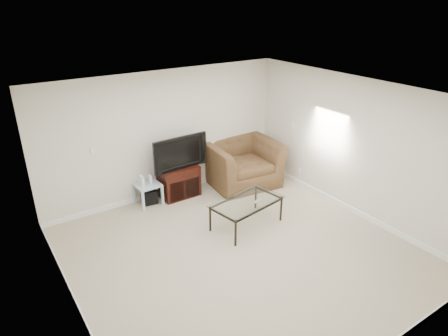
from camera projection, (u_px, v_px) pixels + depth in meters
floor at (240, 252)px, 6.35m from camera, size 5.00×5.00×0.00m
ceiling at (243, 97)px, 5.34m from camera, size 5.00×5.00×0.00m
wall_back at (165, 135)px, 7.74m from camera, size 5.00×0.02×2.50m
wall_left at (65, 234)px, 4.57m from camera, size 0.02×5.00×2.50m
wall_right at (354, 147)px, 7.12m from camera, size 0.02×5.00×2.50m
plate_back at (94, 150)px, 7.02m from camera, size 0.12×0.02×0.12m
plate_right_switch at (292, 125)px, 8.33m from camera, size 0.02×0.09×0.13m
plate_right_outlet at (299, 171)px, 8.48m from camera, size 0.02×0.08×0.12m
tv_stand at (178, 181)px, 8.01m from camera, size 0.76×0.53×0.63m
dvd_player at (179, 172)px, 7.89m from camera, size 0.42×0.29×0.06m
television at (178, 151)px, 7.73m from camera, size 1.07×0.26×0.66m
side_table at (148, 194)px, 7.71m from camera, size 0.47×0.47×0.43m
subwoofer at (149, 196)px, 7.77m from camera, size 0.30×0.30×0.27m
game_console at (142, 181)px, 7.51m from camera, size 0.05×0.15×0.20m
game_case at (150, 179)px, 7.61m from camera, size 0.06×0.13×0.17m
recliner at (242, 156)px, 8.40m from camera, size 1.53×1.08×1.25m
coffee_table at (246, 213)px, 6.97m from camera, size 1.34×0.90×0.48m
remote at (258, 201)px, 6.86m from camera, size 0.20×0.08×0.02m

